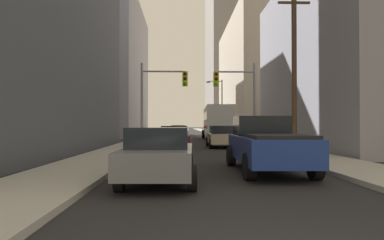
{
  "coord_description": "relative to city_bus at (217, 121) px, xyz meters",
  "views": [
    {
      "loc": [
        -1.26,
        -2.68,
        1.6
      ],
      "look_at": [
        0.0,
        35.63,
        2.13
      ],
      "focal_mm": 31.59,
      "sensor_mm": 36.0,
      "label": 1
    }
  ],
  "objects": [
    {
      "name": "sidewalk_left",
      "position": [
        -7.32,
        17.46,
        -1.85
      ],
      "size": [
        2.7,
        160.0,
        0.15
      ],
      "primitive_type": "cube",
      "color": "#9E9E99",
      "rests_on": "ground"
    },
    {
      "name": "sidewalk_right",
      "position": [
        2.26,
        17.46,
        -1.85
      ],
      "size": [
        2.7,
        160.0,
        0.15
      ],
      "primitive_type": "cube",
      "color": "#9E9E99",
      "rests_on": "ground"
    },
    {
      "name": "city_bus",
      "position": [
        0.0,
        0.0,
        0.0
      ],
      "size": [
        2.96,
        11.59,
        3.4
      ],
      "color": "silver",
      "rests_on": "ground"
    },
    {
      "name": "pickup_truck_blue",
      "position": [
        -0.88,
        -23.77,
        -1.0
      ],
      "size": [
        2.2,
        5.46,
        1.9
      ],
      "color": "navy",
      "rests_on": "ground"
    },
    {
      "name": "sedan_grey",
      "position": [
        -4.38,
        -25.85,
        -1.16
      ],
      "size": [
        1.95,
        4.26,
        1.52
      ],
      "color": "slate",
      "rests_on": "ground"
    },
    {
      "name": "sedan_beige",
      "position": [
        -0.94,
        -11.65,
        -1.16
      ],
      "size": [
        1.95,
        4.22,
        1.52
      ],
      "color": "#C6B793",
      "rests_on": "ground"
    },
    {
      "name": "sedan_maroon",
      "position": [
        -4.22,
        -13.92,
        -1.16
      ],
      "size": [
        1.95,
        4.26,
        1.52
      ],
      "color": "maroon",
      "rests_on": "ground"
    },
    {
      "name": "sedan_black",
      "position": [
        -4.1,
        3.22,
        -1.16
      ],
      "size": [
        1.95,
        4.25,
        1.52
      ],
      "color": "black",
      "rests_on": "ground"
    },
    {
      "name": "sedan_green",
      "position": [
        -4.19,
        18.38,
        -1.16
      ],
      "size": [
        1.95,
        4.23,
        1.52
      ],
      "color": "#195938",
      "rests_on": "ground"
    },
    {
      "name": "traffic_signal_near_left",
      "position": [
        -5.16,
        -11.15,
        2.09
      ],
      "size": [
        3.35,
        0.44,
        6.0
      ],
      "color": "gray",
      "rests_on": "ground"
    },
    {
      "name": "traffic_signal_near_right",
      "position": [
        0.24,
        -11.15,
        2.08
      ],
      "size": [
        3.05,
        0.44,
        6.0
      ],
      "color": "gray",
      "rests_on": "ground"
    },
    {
      "name": "utility_pole_right",
      "position": [
        2.53,
        -16.65,
        3.26
      ],
      "size": [
        2.2,
        0.28,
        9.82
      ],
      "color": "brown",
      "rests_on": "ground"
    },
    {
      "name": "street_lamp_right",
      "position": [
        1.28,
        8.9,
        2.59
      ],
      "size": [
        2.17,
        0.32,
        7.5
      ],
      "color": "gray",
      "rests_on": "ground"
    },
    {
      "name": "building_left_mid_office",
      "position": [
        -16.8,
        12.68,
        7.28
      ],
      "size": [
        14.59,
        21.72,
        18.43
      ],
      "primitive_type": "cube",
      "color": "#93939E",
      "rests_on": "ground"
    },
    {
      "name": "building_right_mid_block",
      "position": [
        11.2,
        18.71,
        7.11
      ],
      "size": [
        14.71,
        26.46,
        18.09
      ],
      "primitive_type": "cube",
      "color": "#B7A893",
      "rests_on": "ground"
    },
    {
      "name": "building_right_far_highrise",
      "position": [
        15.81,
        56.26,
        28.11
      ],
      "size": [
        23.96,
        27.38,
        60.07
      ],
      "primitive_type": "cube",
      "color": "gray",
      "rests_on": "ground"
    }
  ]
}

